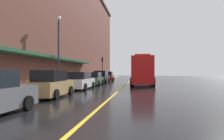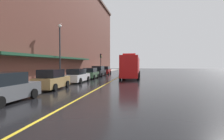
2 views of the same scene
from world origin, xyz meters
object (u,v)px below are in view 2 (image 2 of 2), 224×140
Objects in this scene: parked_car_1 at (52,80)px; parked_car_4 at (98,71)px; parking_meter_3 at (71,73)px; parked_car_3 at (90,73)px; fire_truck at (131,67)px; parking_meter_0 at (56,75)px; street_lamp_left at (60,46)px; traffic_light_near at (101,60)px; parked_car_0 at (5,88)px; parked_car_2 at (77,76)px; parking_meter_2 at (96,70)px; parking_meter_1 at (67,73)px; parked_car_5 at (105,70)px.

parked_car_4 is (-0.03, 17.51, 0.03)m from parked_car_1.
parked_car_3 is at bearing 71.35° from parking_meter_3.
parking_meter_0 is (-7.49, -10.09, -0.70)m from fire_truck.
fire_truck reaches higher than parking_meter_3.
traffic_light_near is (0.66, 18.97, -1.24)m from street_lamp_left.
parked_car_0 is 1.11× the size of parked_car_1.
parking_meter_2 is at bearing 5.72° from parked_car_2.
fire_truck is at bearing 43.66° from parking_meter_1.
parked_car_5 is 20.15m from parking_meter_0.
parking_meter_1 is at bearing -46.52° from fire_truck.
parked_car_4 reaches higher than parking_meter_1.
street_lamp_left is (-1.95, 5.77, 3.57)m from parked_car_1.
parking_meter_1 is at bearing -90.00° from parking_meter_2.
parked_car_5 is (-0.10, 17.31, 0.03)m from parked_car_2.
street_lamp_left reaches higher than parking_meter_3.
parking_meter_1 is 14.78m from parking_meter_2.
parked_car_0 is 0.67× the size of street_lamp_left.
parking_meter_2 is (0.00, 17.73, 0.00)m from parking_meter_0.
fire_truck is at bearing -15.23° from parked_car_0.
parking_meter_0 is at bearing -75.74° from street_lamp_left.
parked_car_5 is at bearing -0.68° from parked_car_1.
street_lamp_left is at bearing 11.99° from parked_car_0.
parking_meter_1 is 1.00× the size of parking_meter_3.
parked_car_2 is 1.08× the size of parked_car_3.
parked_car_4 reaches higher than parking_meter_3.
traffic_light_near is (-1.29, 1.23, 2.35)m from parked_car_5.
street_lamp_left is (-0.60, -2.08, 3.34)m from parking_meter_3.
parked_car_2 is 17.31m from parked_car_5.
parked_car_5 is at bearing -0.25° from parked_car_4.
parked_car_1 is at bearing -71.37° from street_lamp_left.
parking_meter_1 is at bearing 173.43° from parked_car_4.
parking_meter_0 is 21.43m from traffic_light_near.
parking_meter_2 is (-1.35, 21.14, 0.23)m from parked_car_1.
parking_meter_2 is at bearing 7.42° from parked_car_3.
parked_car_5 is at bearing 86.15° from parking_meter_0.
parked_car_3 is at bearing 76.03° from parking_meter_1.
parking_meter_0 is (-1.35, 3.41, 0.23)m from parked_car_1.
parked_car_0 is 1.00× the size of parked_car_5.
parking_meter_1 is (-7.49, -7.14, -0.70)m from fire_truck.
parked_car_5 is at bearing 85.49° from parking_meter_1.
traffic_light_near is at bearing 4.66° from parked_car_3.
parked_car_4 is at bearing 2.39° from parked_car_0.
parking_meter_1 is 0.19× the size of street_lamp_left.
parking_meter_0 and parking_meter_2 have the same top height.
parking_meter_1 is at bearing 173.28° from parked_car_5.
parking_meter_1 is at bearing -90.19° from traffic_light_near.
parked_car_1 is at bearing -68.48° from parking_meter_0.
parking_meter_0 is 1.00× the size of parking_meter_2.
parked_car_0 is 12.34m from parking_meter_1.
parking_meter_1 is (0.00, 2.95, 0.00)m from parking_meter_0.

